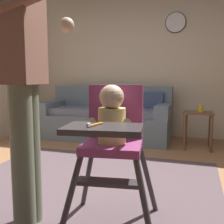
{
  "coord_description": "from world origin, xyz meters",
  "views": [
    {
      "loc": [
        0.82,
        -1.98,
        0.96
      ],
      "look_at": [
        0.35,
        -0.52,
        0.77
      ],
      "focal_mm": 41.79,
      "sensor_mm": 36.0,
      "label": 1
    }
  ],
  "objects_px": {
    "adult_standing": "(24,76)",
    "wall_clock": "(176,23)",
    "sippy_cup": "(201,109)",
    "side_table": "(198,122)",
    "couch": "(107,118)",
    "high_chair": "(112,130)"
  },
  "relations": [
    {
      "from": "side_table",
      "to": "sippy_cup",
      "type": "height_order",
      "value": "sippy_cup"
    },
    {
      "from": "high_chair",
      "to": "adult_standing",
      "type": "height_order",
      "value": "adult_standing"
    },
    {
      "from": "adult_standing",
      "to": "couch",
      "type": "bearing_deg",
      "value": 83.89
    },
    {
      "from": "couch",
      "to": "side_table",
      "type": "xyz_separation_m",
      "value": [
        1.44,
        -0.24,
        0.05
      ]
    },
    {
      "from": "sippy_cup",
      "to": "adult_standing",
      "type": "bearing_deg",
      "value": -114.41
    },
    {
      "from": "sippy_cup",
      "to": "wall_clock",
      "type": "bearing_deg",
      "value": 120.97
    },
    {
      "from": "wall_clock",
      "to": "adult_standing",
      "type": "bearing_deg",
      "value": -102.0
    },
    {
      "from": "high_chair",
      "to": "side_table",
      "type": "height_order",
      "value": "high_chair"
    },
    {
      "from": "adult_standing",
      "to": "sippy_cup",
      "type": "relative_size",
      "value": 17.37
    },
    {
      "from": "couch",
      "to": "sippy_cup",
      "type": "distance_m",
      "value": 1.5
    },
    {
      "from": "adult_standing",
      "to": "sippy_cup",
      "type": "height_order",
      "value": "adult_standing"
    },
    {
      "from": "side_table",
      "to": "wall_clock",
      "type": "bearing_deg",
      "value": 119.38
    },
    {
      "from": "side_table",
      "to": "sippy_cup",
      "type": "distance_m",
      "value": 0.19
    },
    {
      "from": "side_table",
      "to": "wall_clock",
      "type": "xyz_separation_m",
      "value": [
        -0.4,
        0.72,
        1.52
      ]
    },
    {
      "from": "side_table",
      "to": "wall_clock",
      "type": "relative_size",
      "value": 1.53
    },
    {
      "from": "adult_standing",
      "to": "side_table",
      "type": "xyz_separation_m",
      "value": [
        1.07,
        2.42,
        -0.61
      ]
    },
    {
      "from": "adult_standing",
      "to": "wall_clock",
      "type": "height_order",
      "value": "wall_clock"
    },
    {
      "from": "adult_standing",
      "to": "wall_clock",
      "type": "bearing_deg",
      "value": 63.98
    },
    {
      "from": "wall_clock",
      "to": "couch",
      "type": "bearing_deg",
      "value": -155.28
    },
    {
      "from": "sippy_cup",
      "to": "couch",
      "type": "bearing_deg",
      "value": 170.67
    },
    {
      "from": "sippy_cup",
      "to": "wall_clock",
      "type": "height_order",
      "value": "wall_clock"
    },
    {
      "from": "side_table",
      "to": "sippy_cup",
      "type": "relative_size",
      "value": 5.2
    }
  ]
}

